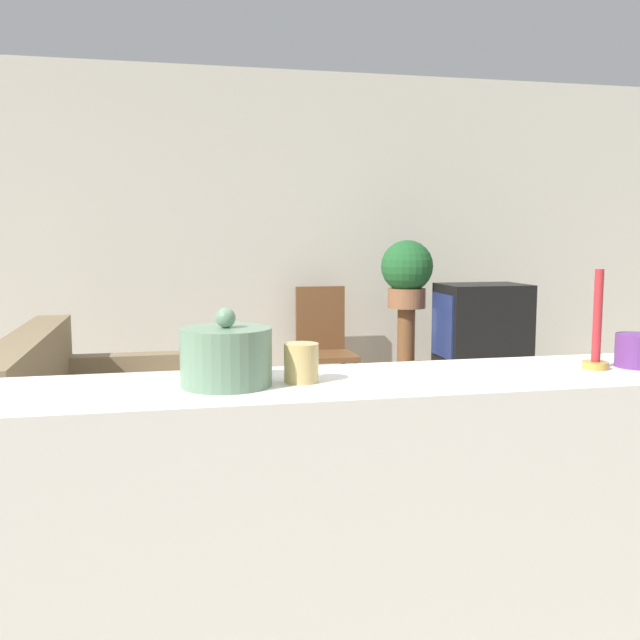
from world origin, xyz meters
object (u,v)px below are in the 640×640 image
Objects in this scene: couch at (100,446)px; decorative_bowl at (226,356)px; wooden_chair at (323,344)px; television at (482,324)px; potted_plant at (407,272)px.

decorative_bowl is (0.49, -2.03, 0.79)m from couch.
wooden_chair is 4.44× the size of decorative_bowl.
wooden_chair is (-1.02, 0.66, -0.21)m from television.
potted_plant reaches higher than couch.
wooden_chair is 3.88m from decorative_bowl.
decorative_bowl is (-1.64, -3.34, -0.02)m from potted_plant.
potted_plant is (0.56, -0.35, 0.58)m from wooden_chair.
couch is 1.96× the size of wooden_chair.
wooden_chair is at bearing 147.05° from television.
television is at bearing 55.23° from decorative_bowl.
television is at bearing 21.08° from couch.
couch is at bearing -158.92° from television.
wooden_chair reaches higher than couch.
decorative_bowl is at bearing -124.77° from television.
decorative_bowl reaches higher than wooden_chair.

